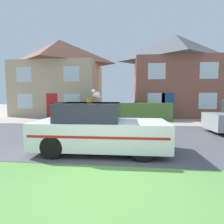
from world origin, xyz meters
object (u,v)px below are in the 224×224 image
object	(u,v)px
police_car	(98,129)
wheelie_bin	(66,115)
house_left	(60,77)
cat	(96,94)
house_right	(174,75)

from	to	relation	value
police_car	wheelie_bin	size ratio (longest dim) A/B	4.00
police_car	wheelie_bin	xyz separation A→B (m)	(-3.40, 6.38, -0.23)
house_left	police_car	bearing A→B (deg)	-63.19
police_car	house_left	xyz separation A→B (m)	(-6.10, 12.07, 3.11)
police_car	cat	bearing A→B (deg)	-102.33
cat	wheelie_bin	bearing A→B (deg)	-77.62
house_left	wheelie_bin	xyz separation A→B (m)	(2.70, -5.69, -3.34)
police_car	wheelie_bin	bearing A→B (deg)	117.40
police_car	house_right	size ratio (longest dim) A/B	0.53
house_left	house_right	world-z (taller)	house_right
police_car	cat	world-z (taller)	cat
house_right	wheelie_bin	bearing A→B (deg)	-147.14
house_right	wheelie_bin	size ratio (longest dim) A/B	7.53
cat	house_left	xyz separation A→B (m)	(-6.07, 12.22, 2.04)
cat	house_right	size ratio (longest dim) A/B	0.04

